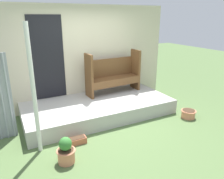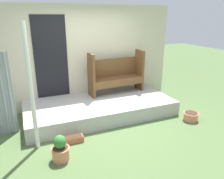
{
  "view_description": "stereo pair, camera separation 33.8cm",
  "coord_description": "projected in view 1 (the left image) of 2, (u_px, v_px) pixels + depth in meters",
  "views": [
    {
      "loc": [
        -1.83,
        -3.74,
        2.31
      ],
      "look_at": [
        0.22,
        0.28,
        0.79
      ],
      "focal_mm": 35.0,
      "sensor_mm": 36.0,
      "label": 1
    },
    {
      "loc": [
        -1.52,
        -3.88,
        2.31
      ],
      "look_at": [
        0.22,
        0.28,
        0.79
      ],
      "focal_mm": 35.0,
      "sensor_mm": 36.0,
      "label": 2
    }
  ],
  "objects": [
    {
      "name": "support_post",
      "position": [
        34.0,
        92.0,
        3.62
      ],
      "size": [
        0.07,
        0.07,
        2.25
      ],
      "color": "white",
      "rests_on": "ground_plane"
    },
    {
      "name": "house_wall",
      "position": [
        84.0,
        57.0,
        5.69
      ],
      "size": [
        4.74,
        0.08,
        2.6
      ],
      "color": "beige",
      "rests_on": "ground_plane"
    },
    {
      "name": "flower_pot_middle",
      "position": [
        188.0,
        113.0,
        5.21
      ],
      "size": [
        0.36,
        0.36,
        0.19
      ],
      "color": "tan",
      "rests_on": "ground_plane"
    },
    {
      "name": "porch_slab",
      "position": [
        99.0,
        108.0,
        5.37
      ],
      "size": [
        3.54,
        1.62,
        0.34
      ],
      "color": "#B2AFA8",
      "rests_on": "ground_plane"
    },
    {
      "name": "flower_pot_left",
      "position": [
        66.0,
        152.0,
        3.58
      ],
      "size": [
        0.32,
        0.32,
        0.47
      ],
      "color": "tan",
      "rests_on": "ground_plane"
    },
    {
      "name": "ground_plane",
      "position": [
        109.0,
        130.0,
        4.69
      ],
      "size": [
        24.0,
        24.0,
        0.0
      ],
      "primitive_type": "plane",
      "color": "#516B3D"
    },
    {
      "name": "planter_box_rect",
      "position": [
        77.0,
        141.0,
        4.16
      ],
      "size": [
        0.36,
        0.17,
        0.13
      ],
      "color": "#B26042",
      "rests_on": "ground_plane"
    },
    {
      "name": "bench",
      "position": [
        113.0,
        73.0,
        5.81
      ],
      "size": [
        1.5,
        0.49,
        1.1
      ],
      "rotation": [
        0.0,
        0.0,
        0.06
      ],
      "color": "brown",
      "rests_on": "porch_slab"
    }
  ]
}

